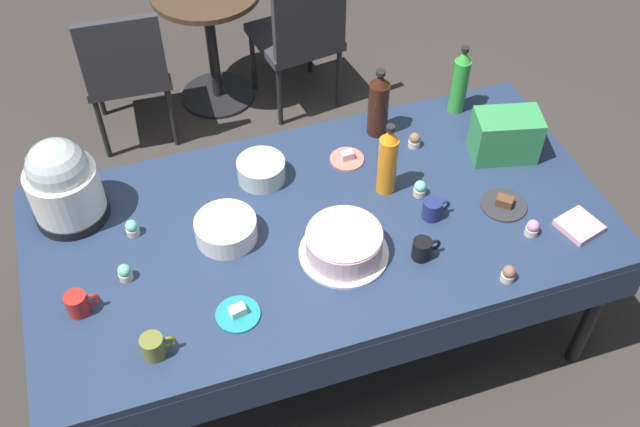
# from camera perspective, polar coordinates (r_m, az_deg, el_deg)

# --- Properties ---
(ground) EXTENTS (9.00, 9.00, 0.00)m
(ground) POSITION_cam_1_polar(r_m,az_deg,el_deg) (3.42, 0.00, -9.12)
(ground) COLOR #383330
(potluck_table) EXTENTS (2.20, 1.10, 0.75)m
(potluck_table) POSITION_cam_1_polar(r_m,az_deg,el_deg) (2.87, 0.00, -1.51)
(potluck_table) COLOR navy
(potluck_table) RESTS_ON ground
(frosted_layer_cake) EXTENTS (0.33, 0.33, 0.12)m
(frosted_layer_cake) POSITION_cam_1_polar(r_m,az_deg,el_deg) (2.68, 1.86, -2.36)
(frosted_layer_cake) COLOR silver
(frosted_layer_cake) RESTS_ON potluck_table
(slow_cooker) EXTENTS (0.28, 0.28, 0.36)m
(slow_cooker) POSITION_cam_1_polar(r_m,az_deg,el_deg) (2.89, -19.11, 2.17)
(slow_cooker) COLOR black
(slow_cooker) RESTS_ON potluck_table
(glass_salad_bowl) EXTENTS (0.19, 0.19, 0.09)m
(glass_salad_bowl) POSITION_cam_1_polar(r_m,az_deg,el_deg) (2.97, -4.52, 3.34)
(glass_salad_bowl) COLOR #B2C6BC
(glass_salad_bowl) RESTS_ON potluck_table
(ceramic_snack_bowl) EXTENTS (0.23, 0.23, 0.09)m
(ceramic_snack_bowl) POSITION_cam_1_polar(r_m,az_deg,el_deg) (2.76, -7.22, -1.20)
(ceramic_snack_bowl) COLOR silver
(ceramic_snack_bowl) RESTS_ON potluck_table
(dessert_plate_charcoal) EXTENTS (0.18, 0.18, 0.04)m
(dessert_plate_charcoal) POSITION_cam_1_polar(r_m,az_deg,el_deg) (2.96, 13.91, 0.72)
(dessert_plate_charcoal) COLOR #2D2D33
(dessert_plate_charcoal) RESTS_ON potluck_table
(dessert_plate_teal) EXTENTS (0.15, 0.15, 0.04)m
(dessert_plate_teal) POSITION_cam_1_polar(r_m,az_deg,el_deg) (2.57, -6.31, -7.61)
(dessert_plate_teal) COLOR teal
(dessert_plate_teal) RESTS_ON potluck_table
(dessert_plate_coral) EXTENTS (0.14, 0.14, 0.04)m
(dessert_plate_coral) POSITION_cam_1_polar(r_m,az_deg,el_deg) (3.06, 2.09, 4.27)
(dessert_plate_coral) COLOR #E07266
(dessert_plate_coral) RESTS_ON potluck_table
(cupcake_berry) EXTENTS (0.05, 0.05, 0.07)m
(cupcake_berry) POSITION_cam_1_polar(r_m,az_deg,el_deg) (3.13, 7.26, 5.59)
(cupcake_berry) COLOR beige
(cupcake_berry) RESTS_ON potluck_table
(cupcake_mint) EXTENTS (0.05, 0.05, 0.07)m
(cupcake_mint) POSITION_cam_1_polar(r_m,az_deg,el_deg) (2.71, 14.25, -4.49)
(cupcake_mint) COLOR beige
(cupcake_mint) RESTS_ON potluck_table
(cupcake_vanilla) EXTENTS (0.05, 0.05, 0.07)m
(cupcake_vanilla) POSITION_cam_1_polar(r_m,az_deg,el_deg) (2.93, 7.67, 1.90)
(cupcake_vanilla) COLOR beige
(cupcake_vanilla) RESTS_ON potluck_table
(cupcake_lemon) EXTENTS (0.05, 0.05, 0.07)m
(cupcake_lemon) POSITION_cam_1_polar(r_m,az_deg,el_deg) (2.87, 15.97, -1.07)
(cupcake_lemon) COLOR beige
(cupcake_lemon) RESTS_ON potluck_table
(cupcake_rose) EXTENTS (0.05, 0.05, 0.07)m
(cupcake_rose) POSITION_cam_1_polar(r_m,az_deg,el_deg) (2.85, -14.20, -1.09)
(cupcake_rose) COLOR beige
(cupcake_rose) RESTS_ON potluck_table
(cupcake_cocoa) EXTENTS (0.05, 0.05, 0.07)m
(cupcake_cocoa) POSITION_cam_1_polar(r_m,az_deg,el_deg) (2.72, -14.73, -4.41)
(cupcake_cocoa) COLOR beige
(cupcake_cocoa) RESTS_ON potluck_table
(soda_bottle_lime_soda) EXTENTS (0.07, 0.07, 0.32)m
(soda_bottle_lime_soda) POSITION_cam_1_polar(r_m,az_deg,el_deg) (3.27, 10.68, 9.92)
(soda_bottle_lime_soda) COLOR green
(soda_bottle_lime_soda) RESTS_ON potluck_table
(soda_bottle_cola) EXTENTS (0.09, 0.09, 0.32)m
(soda_bottle_cola) POSITION_cam_1_polar(r_m,az_deg,el_deg) (3.11, 4.50, 8.32)
(soda_bottle_cola) COLOR #33190F
(soda_bottle_cola) RESTS_ON potluck_table
(soda_bottle_orange_juice) EXTENTS (0.08, 0.08, 0.33)m
(soda_bottle_orange_juice) POSITION_cam_1_polar(r_m,az_deg,el_deg) (2.85, 5.20, 4.04)
(soda_bottle_orange_juice) COLOR orange
(soda_bottle_orange_juice) RESTS_ON potluck_table
(coffee_mug_navy) EXTENTS (0.11, 0.07, 0.08)m
(coffee_mug_navy) POSITION_cam_1_polar(r_m,az_deg,el_deg) (2.85, 8.64, 0.34)
(coffee_mug_navy) COLOR navy
(coffee_mug_navy) RESTS_ON potluck_table
(coffee_mug_olive) EXTENTS (0.12, 0.08, 0.09)m
(coffee_mug_olive) POSITION_cam_1_polar(r_m,az_deg,el_deg) (2.50, -12.61, -9.91)
(coffee_mug_olive) COLOR olive
(coffee_mug_olive) RESTS_ON potluck_table
(coffee_mug_black) EXTENTS (0.11, 0.07, 0.08)m
(coffee_mug_black) POSITION_cam_1_polar(r_m,az_deg,el_deg) (2.71, 7.87, -2.70)
(coffee_mug_black) COLOR black
(coffee_mug_black) RESTS_ON potluck_table
(coffee_mug_red) EXTENTS (0.11, 0.08, 0.09)m
(coffee_mug_red) POSITION_cam_1_polar(r_m,az_deg,el_deg) (2.66, -18.04, -6.59)
(coffee_mug_red) COLOR #B2231E
(coffee_mug_red) RESTS_ON potluck_table
(soda_carton) EXTENTS (0.29, 0.22, 0.20)m
(soda_carton) POSITION_cam_1_polar(r_m,az_deg,el_deg) (3.12, 14.03, 5.81)
(soda_carton) COLOR #338C4C
(soda_carton) RESTS_ON potluck_table
(paper_napkin_stack) EXTENTS (0.17, 0.17, 0.02)m
(paper_napkin_stack) POSITION_cam_1_polar(r_m,az_deg,el_deg) (2.96, 19.25, -0.88)
(paper_napkin_stack) COLOR pink
(paper_napkin_stack) RESTS_ON potluck_table
(maroon_chair_left) EXTENTS (0.46, 0.46, 0.85)m
(maroon_chair_left) POSITION_cam_1_polar(r_m,az_deg,el_deg) (4.12, -14.69, 10.84)
(maroon_chair_left) COLOR #333338
(maroon_chair_left) RESTS_ON ground
(maroon_chair_right) EXTENTS (0.50, 0.50, 0.85)m
(maroon_chair_right) POSITION_cam_1_polar(r_m,az_deg,el_deg) (4.25, -1.55, 13.62)
(maroon_chair_right) COLOR #333338
(maroon_chair_right) RESTS_ON ground
(round_cafe_table) EXTENTS (0.60, 0.60, 0.72)m
(round_cafe_table) POSITION_cam_1_polar(r_m,az_deg,el_deg) (4.34, -8.46, 14.05)
(round_cafe_table) COLOR #473323
(round_cafe_table) RESTS_ON ground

